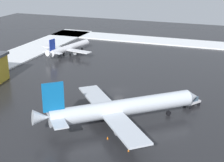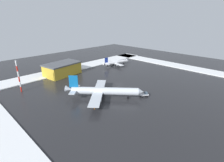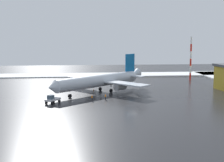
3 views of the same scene
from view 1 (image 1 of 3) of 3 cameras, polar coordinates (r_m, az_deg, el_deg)
name	(u,v)px [view 1 (image 1 of 3)]	position (r m, az deg, el deg)	size (l,w,h in m)	color
ground_plane	(119,90)	(99.85, 1.12, -1.55)	(240.00, 240.00, 0.00)	#232326
snow_bank_left	(167,41)	(161.94, 9.14, 6.52)	(14.00, 116.00, 0.48)	white
airplane_distant_tail	(119,108)	(78.22, 1.23, -4.54)	(30.91, 32.95, 12.05)	silver
airplane_parked_starboard	(69,48)	(138.94, -7.14, 5.49)	(26.70, 22.33, 7.97)	white
pushback_tug	(193,101)	(91.31, 13.25, -3.29)	(5.05, 4.37, 2.50)	silver
ground_crew_beside_wing	(132,100)	(90.36, 3.38, -3.24)	(0.36, 0.36, 1.71)	black
ground_crew_mid_apron	(148,101)	(90.39, 6.00, -3.31)	(0.36, 0.36, 1.71)	black
traffic_cone_near_nose	(128,150)	(69.31, 2.76, -11.38)	(0.36, 0.36, 0.55)	orange
traffic_cone_mid_line	(108,138)	(73.53, -0.74, -9.42)	(0.36, 0.36, 0.55)	orange
traffic_cone_wingtip_side	(121,133)	(75.50, 1.54, -8.61)	(0.36, 0.36, 0.55)	orange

